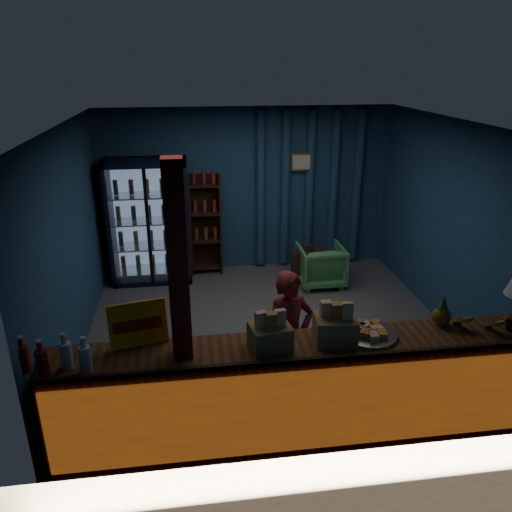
% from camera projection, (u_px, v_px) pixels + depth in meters
% --- Properties ---
extents(ground, '(4.60, 4.60, 0.00)m').
position_uv_depth(ground, '(269.00, 330.00, 6.43)').
color(ground, '#515154').
rests_on(ground, ground).
extents(room_walls, '(4.60, 4.60, 4.60)m').
position_uv_depth(room_walls, '(270.00, 213.00, 5.85)').
color(room_walls, navy).
rests_on(room_walls, ground).
extents(counter, '(4.40, 0.57, 0.99)m').
position_uv_depth(counter, '(304.00, 390.00, 4.49)').
color(counter, brown).
rests_on(counter, ground).
extents(support_post, '(0.16, 0.16, 2.60)m').
position_uv_depth(support_post, '(181.00, 317.00, 4.06)').
color(support_post, maroon).
rests_on(support_post, ground).
extents(beverage_cooler, '(1.20, 0.62, 1.90)m').
position_uv_depth(beverage_cooler, '(150.00, 221.00, 7.65)').
color(beverage_cooler, black).
rests_on(beverage_cooler, ground).
extents(bottle_shelf, '(0.50, 0.28, 1.60)m').
position_uv_depth(bottle_shelf, '(205.00, 225.00, 7.94)').
color(bottle_shelf, '#391C12').
rests_on(bottle_shelf, ground).
extents(curtain_folds, '(1.74, 0.14, 2.50)m').
position_uv_depth(curtain_folds, '(310.00, 189.00, 8.05)').
color(curtain_folds, navy).
rests_on(curtain_folds, room_walls).
extents(framed_picture, '(0.36, 0.04, 0.28)m').
position_uv_depth(framed_picture, '(302.00, 162.00, 7.82)').
color(framed_picture, gold).
rests_on(framed_picture, room_walls).
extents(shopkeeper, '(0.57, 0.45, 1.38)m').
position_uv_depth(shopkeeper, '(289.00, 336.00, 4.96)').
color(shopkeeper, maroon).
rests_on(shopkeeper, ground).
extents(green_chair, '(0.68, 0.70, 0.63)m').
position_uv_depth(green_chair, '(320.00, 265.00, 7.64)').
color(green_chair, '#54A95E').
rests_on(green_chair, ground).
extents(side_table, '(0.59, 0.47, 0.59)m').
position_uv_depth(side_table, '(309.00, 265.00, 7.80)').
color(side_table, '#391C12').
rests_on(side_table, ground).
extents(yellow_sign, '(0.50, 0.20, 0.39)m').
position_uv_depth(yellow_sign, '(138.00, 324.00, 4.26)').
color(yellow_sign, yellow).
rests_on(yellow_sign, counter).
extents(soda_bottles, '(0.58, 0.18, 0.31)m').
position_uv_depth(soda_bottles, '(54.00, 358.00, 3.91)').
color(soda_bottles, '#A8250B').
rests_on(soda_bottles, counter).
extents(snack_box_left, '(0.38, 0.32, 0.38)m').
position_uv_depth(snack_box_left, '(335.00, 327.00, 4.34)').
color(snack_box_left, '#A2894E').
rests_on(snack_box_left, counter).
extents(snack_box_centre, '(0.38, 0.33, 0.36)m').
position_uv_depth(snack_box_centre, '(270.00, 335.00, 4.23)').
color(snack_box_centre, '#A2894E').
rests_on(snack_box_centre, counter).
extents(pastry_tray, '(0.51, 0.51, 0.08)m').
position_uv_depth(pastry_tray, '(369.00, 333.00, 4.46)').
color(pastry_tray, silver).
rests_on(pastry_tray, counter).
extents(banana_bunches, '(0.73, 0.29, 0.16)m').
position_uv_depth(banana_bunches, '(487.00, 320.00, 4.57)').
color(banana_bunches, gold).
rests_on(banana_bunches, counter).
extents(pineapple, '(0.17, 0.17, 0.30)m').
position_uv_depth(pineapple, '(442.00, 313.00, 4.59)').
color(pineapple, olive).
rests_on(pineapple, counter).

